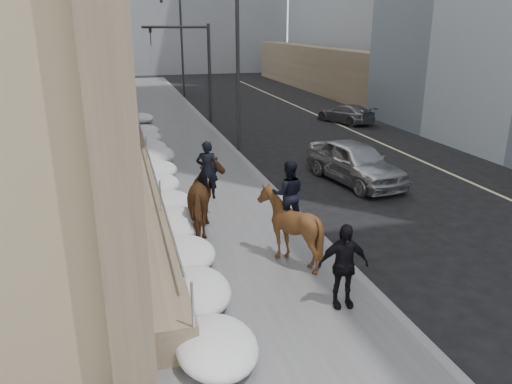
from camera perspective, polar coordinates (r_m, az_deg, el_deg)
ground at (r=11.61m, az=0.49°, el=-12.25°), size 140.00×140.00×0.00m
sidewalk at (r=20.63m, az=-7.19°, el=1.87°), size 5.00×80.00×0.12m
curb at (r=21.14m, az=-0.16°, el=2.43°), size 0.24×80.00×0.12m
lane_line at (r=24.38m, az=18.04°, el=3.57°), size 0.15×70.00×0.01m
streetlight_mid at (r=24.25m, az=-2.48°, el=15.36°), size 1.71×0.24×8.00m
streetlight_far at (r=43.94m, az=-8.70°, el=16.63°), size 1.71×0.24×8.00m
traffic_signal at (r=32.00m, az=-7.06°, el=14.99°), size 4.10×0.22×6.00m
snow_bank at (r=18.56m, az=-10.69°, el=1.10°), size 1.70×18.10×0.76m
mounted_horse_left at (r=14.65m, az=-5.63°, el=-0.41°), size 1.57×2.59×2.68m
mounted_horse_right at (r=12.73m, az=3.78°, el=-3.34°), size 1.91×2.05×2.63m
pedestrian at (r=10.91m, az=9.94°, el=-8.28°), size 1.16×0.60×1.90m
car_silver at (r=19.98m, az=11.25°, el=3.39°), size 2.74×5.12×1.66m
car_grey at (r=32.50m, az=10.17°, el=8.82°), size 3.04×4.34×1.17m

